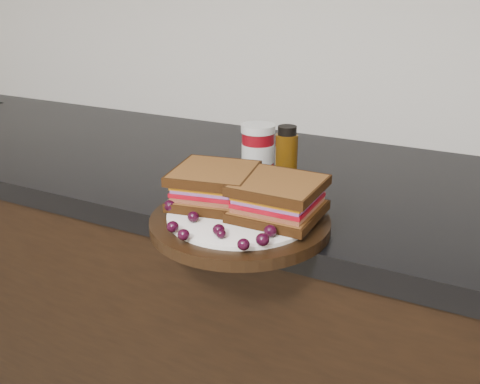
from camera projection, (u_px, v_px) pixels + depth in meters
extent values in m
cube|color=black|center=(186.00, 331.00, 1.36)|extent=(3.96, 0.58, 0.86)
cube|color=black|center=(178.00, 163.00, 1.19)|extent=(3.98, 0.60, 0.04)
cylinder|color=black|center=(240.00, 222.00, 0.83)|extent=(0.28, 0.28, 0.02)
ellipsoid|color=black|center=(170.00, 206.00, 0.83)|extent=(0.02, 0.02, 0.02)
ellipsoid|color=black|center=(193.00, 217.00, 0.79)|extent=(0.02, 0.02, 0.02)
ellipsoid|color=black|center=(173.00, 227.00, 0.76)|extent=(0.02, 0.02, 0.02)
ellipsoid|color=black|center=(184.00, 235.00, 0.74)|extent=(0.02, 0.02, 0.02)
ellipsoid|color=black|center=(219.00, 230.00, 0.75)|extent=(0.02, 0.02, 0.02)
ellipsoid|color=black|center=(221.00, 234.00, 0.74)|extent=(0.01, 0.01, 0.01)
ellipsoid|color=black|center=(243.00, 244.00, 0.71)|extent=(0.02, 0.02, 0.02)
ellipsoid|color=black|center=(263.00, 240.00, 0.72)|extent=(0.02, 0.02, 0.02)
ellipsoid|color=black|center=(270.00, 231.00, 0.75)|extent=(0.02, 0.02, 0.02)
ellipsoid|color=black|center=(268.00, 220.00, 0.78)|extent=(0.02, 0.02, 0.02)
ellipsoid|color=black|center=(295.00, 215.00, 0.80)|extent=(0.02, 0.02, 0.02)
ellipsoid|color=black|center=(282.00, 210.00, 0.82)|extent=(0.02, 0.02, 0.02)
ellipsoid|color=black|center=(284.00, 206.00, 0.83)|extent=(0.02, 0.02, 0.02)
ellipsoid|color=black|center=(213.00, 189.00, 0.90)|extent=(0.02, 0.02, 0.02)
ellipsoid|color=black|center=(200.00, 197.00, 0.87)|extent=(0.02, 0.02, 0.02)
ellipsoid|color=black|center=(204.00, 203.00, 0.84)|extent=(0.02, 0.02, 0.02)
ellipsoid|color=black|center=(222.00, 191.00, 0.89)|extent=(0.02, 0.02, 0.01)
ellipsoid|color=black|center=(212.00, 197.00, 0.87)|extent=(0.02, 0.02, 0.02)
ellipsoid|color=black|center=(192.00, 197.00, 0.86)|extent=(0.02, 0.02, 0.02)
cylinder|color=maroon|center=(258.00, 149.00, 1.06)|extent=(0.07, 0.07, 0.10)
cylinder|color=#472A07|center=(286.00, 156.00, 0.99)|extent=(0.05, 0.05, 0.11)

